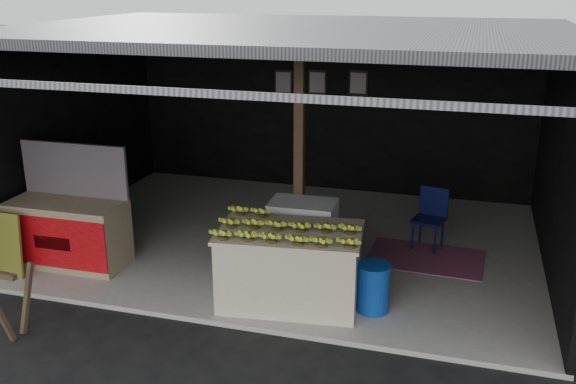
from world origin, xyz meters
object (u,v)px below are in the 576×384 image
(plastic_chair, at_px, (431,213))
(white_crate, at_px, (302,236))
(banana_table, at_px, (290,267))
(neighbor_stall, at_px, (68,230))
(water_barrel, at_px, (373,289))

(plastic_chair, bearing_deg, white_crate, -127.29)
(banana_table, bearing_deg, neighbor_stall, 169.42)
(banana_table, distance_m, plastic_chair, 2.52)
(white_crate, height_order, neighbor_stall, neighbor_stall)
(banana_table, xyz_separation_m, water_barrel, (0.95, 0.06, -0.18))
(banana_table, relative_size, water_barrel, 3.21)
(banana_table, height_order, water_barrel, banana_table)
(water_barrel, bearing_deg, white_crate, 141.46)
(plastic_chair, bearing_deg, banana_table, -109.87)
(white_crate, bearing_deg, neighbor_stall, -169.05)
(banana_table, bearing_deg, white_crate, 89.57)
(white_crate, distance_m, plastic_chair, 1.92)
(water_barrel, bearing_deg, neighbor_stall, 177.63)
(neighbor_stall, relative_size, water_barrel, 2.93)
(plastic_chair, bearing_deg, water_barrel, -88.74)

